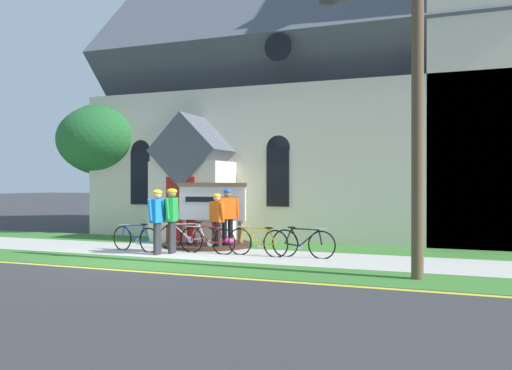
% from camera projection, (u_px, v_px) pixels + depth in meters
% --- Properties ---
extents(ground, '(140.00, 140.00, 0.00)m').
position_uv_depth(ground, '(216.00, 244.00, 17.07)').
color(ground, '#333335').
extents(sidewalk_slab, '(32.00, 2.61, 0.01)m').
position_uv_depth(sidewalk_slab, '(236.00, 255.00, 14.45)').
color(sidewalk_slab, '#B7B5AD').
rests_on(sidewalk_slab, ground).
extents(grass_verge, '(32.00, 1.81, 0.01)m').
position_uv_depth(grass_verge, '(198.00, 267.00, 12.40)').
color(grass_verge, '#38722D').
rests_on(grass_verge, ground).
extents(church_lawn, '(24.00, 2.10, 0.01)m').
position_uv_depth(church_lawn, '(267.00, 245.00, 16.64)').
color(church_lawn, '#38722D').
rests_on(church_lawn, ground).
extents(curb_paint_stripe, '(28.00, 0.16, 0.01)m').
position_uv_depth(curb_paint_stripe, '(175.00, 274.00, 11.41)').
color(curb_paint_stripe, yellow).
rests_on(curb_paint_stripe, ground).
extents(church_building, '(15.39, 11.09, 14.06)m').
position_uv_depth(church_building, '(324.00, 109.00, 21.49)').
color(church_building, beige).
rests_on(church_building, ground).
extents(church_sign, '(2.30, 0.23, 1.92)m').
position_uv_depth(church_sign, '(212.00, 204.00, 16.62)').
color(church_sign, '#7F6047').
rests_on(church_sign, ground).
extents(flower_bed, '(2.66, 2.66, 0.34)m').
position_uv_depth(flower_bed, '(208.00, 244.00, 16.39)').
color(flower_bed, '#382319').
rests_on(flower_bed, ground).
extents(bicycle_red, '(1.76, 0.22, 0.83)m').
position_uv_depth(bicycle_red, '(188.00, 237.00, 15.54)').
color(bicycle_red, black).
rests_on(bicycle_red, ground).
extents(bicycle_green, '(1.71, 0.12, 0.81)m').
position_uv_depth(bicycle_green, '(303.00, 243.00, 13.89)').
color(bicycle_green, black).
rests_on(bicycle_green, ground).
extents(bicycle_orange, '(1.79, 0.30, 0.79)m').
position_uv_depth(bicycle_orange, '(258.00, 242.00, 14.23)').
color(bicycle_orange, black).
rests_on(bicycle_orange, ground).
extents(bicycle_white, '(1.72, 0.16, 0.82)m').
position_uv_depth(bicycle_white, '(207.00, 240.00, 14.69)').
color(bicycle_white, black).
rests_on(bicycle_white, ground).
extents(bicycle_blue, '(1.71, 0.37, 0.81)m').
position_uv_depth(bicycle_blue, '(136.00, 238.00, 15.21)').
color(bicycle_blue, black).
rests_on(bicycle_blue, ground).
extents(cyclist_in_green_jersey, '(0.33, 0.75, 1.76)m').
position_uv_depth(cyclist_in_green_jersey, '(172.00, 215.00, 14.73)').
color(cyclist_in_green_jersey, '#2D2D33').
rests_on(cyclist_in_green_jersey, ground).
extents(cyclist_in_yellow_jersey, '(0.59, 0.48, 1.74)m').
position_uv_depth(cyclist_in_yellow_jersey, '(227.00, 213.00, 15.84)').
color(cyclist_in_yellow_jersey, black).
rests_on(cyclist_in_yellow_jersey, ground).
extents(cyclist_in_red_jersey, '(0.28, 0.73, 1.74)m').
position_uv_depth(cyclist_in_red_jersey, '(157.00, 216.00, 14.44)').
color(cyclist_in_red_jersey, '#2D2D33').
rests_on(cyclist_in_red_jersey, ground).
extents(cyclist_in_orange_jersey, '(0.55, 0.52, 1.62)m').
position_uv_depth(cyclist_in_orange_jersey, '(217.00, 217.00, 15.54)').
color(cyclist_in_orange_jersey, '#2D2D33').
rests_on(cyclist_in_orange_jersey, ground).
extents(utility_pole, '(3.12, 0.28, 8.15)m').
position_uv_depth(utility_pole, '(412.00, 52.00, 10.85)').
color(utility_pole, brown).
rests_on(utility_pole, ground).
extents(yard_deciduous_tree, '(3.99, 3.99, 5.00)m').
position_uv_depth(yard_deciduous_tree, '(109.00, 140.00, 21.20)').
color(yard_deciduous_tree, '#3D2D1E').
rests_on(yard_deciduous_tree, ground).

